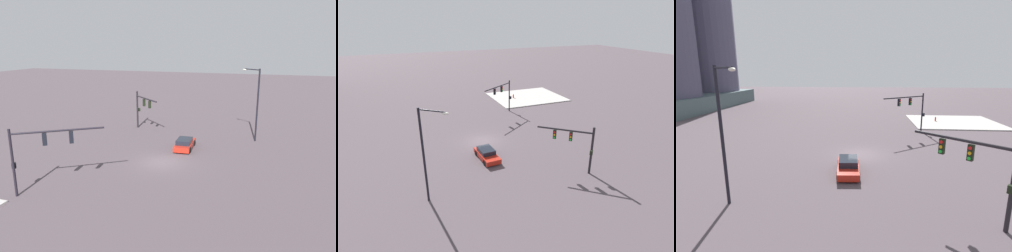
% 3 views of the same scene
% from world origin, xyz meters
% --- Properties ---
extents(ground_plane, '(208.58, 208.58, 0.00)m').
position_xyz_m(ground_plane, '(0.00, 0.00, 0.00)').
color(ground_plane, '#4F4349').
extents(sidewalk_corner, '(11.46, 13.72, 0.15)m').
position_xyz_m(sidewalk_corner, '(17.20, -15.05, 0.07)').
color(sidewalk_corner, '#B2AEA9').
rests_on(sidewalk_corner, ground).
extents(traffic_signal_near_corner, '(4.14, 6.03, 5.38)m').
position_xyz_m(traffic_signal_near_corner, '(9.29, -6.72, 3.80)').
color(traffic_signal_near_corner, black).
rests_on(traffic_signal_near_corner, ground).
extents(traffic_signal_opposite_side, '(4.27, 4.42, 5.16)m').
position_xyz_m(traffic_signal_opposite_side, '(-11.04, -6.70, 3.43)').
color(traffic_signal_opposite_side, black).
rests_on(traffic_signal_opposite_side, ground).
extents(streetlamp_curved_arm, '(1.92, 2.26, 8.70)m').
position_xyz_m(streetlamp_curved_arm, '(-10.56, 8.15, 5.05)').
color(streetlamp_curved_arm, black).
rests_on(streetlamp_curved_arm, ground).
extents(sedan_car_approaching, '(4.32, 2.05, 1.21)m').
position_xyz_m(sedan_car_approaching, '(-4.82, 1.01, 0.57)').
color(sedan_car_approaching, '#B52317').
rests_on(sedan_car_approaching, ground).
extents(fire_hydrant_on_curb, '(0.33, 0.22, 0.71)m').
position_xyz_m(fire_hydrant_on_curb, '(17.44, -12.19, 0.49)').
color(fire_hydrant_on_curb, red).
rests_on(fire_hydrant_on_curb, sidewalk_corner).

